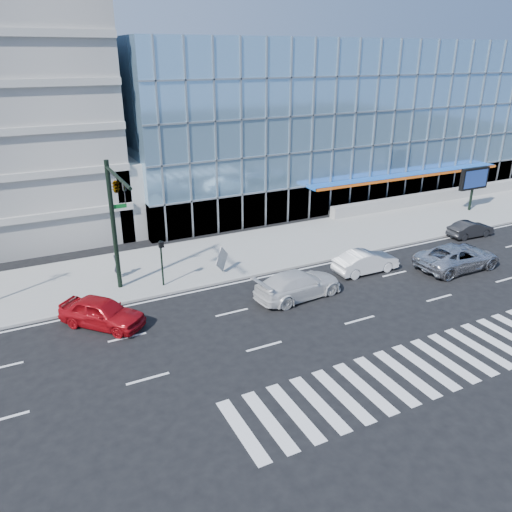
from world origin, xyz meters
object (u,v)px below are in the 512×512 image
(traffic_signal, at_px, (115,200))
(ped_signal_post, at_px, (162,256))
(pedestrian, at_px, (117,266))
(red_sedan, at_px, (102,312))
(dark_sedan, at_px, (470,229))
(white_suv, at_px, (298,284))
(silver_suv, at_px, (458,257))
(marquee_sign, at_px, (474,179))
(tilted_panel, at_px, (222,259))
(white_sedan, at_px, (366,262))

(traffic_signal, relative_size, ped_signal_post, 2.67)
(traffic_signal, height_order, pedestrian, traffic_signal)
(red_sedan, bearing_deg, dark_sedan, -40.66)
(traffic_signal, height_order, white_suv, traffic_signal)
(silver_suv, height_order, pedestrian, pedestrian)
(traffic_signal, bearing_deg, pedestrian, 86.00)
(silver_suv, bearing_deg, ped_signal_post, 72.12)
(marquee_sign, height_order, pedestrian, marquee_sign)
(white_suv, height_order, dark_sedan, white_suv)
(traffic_signal, relative_size, red_sedan, 1.68)
(traffic_signal, relative_size, dark_sedan, 2.06)
(traffic_signal, distance_m, tilted_panel, 8.40)
(white_suv, relative_size, white_sedan, 1.24)
(white_suv, xyz_separation_m, red_sedan, (-11.30, 1.80, -0.01))
(marquee_sign, distance_m, red_sedan, 35.48)
(white_sedan, bearing_deg, dark_sedan, -80.86)
(pedestrian, bearing_deg, traffic_signal, 169.59)
(traffic_signal, bearing_deg, red_sedan, -124.14)
(marquee_sign, xyz_separation_m, silver_suv, (-11.57, -9.18, -2.21))
(dark_sedan, bearing_deg, ped_signal_post, 88.42)
(tilted_panel, bearing_deg, silver_suv, -64.78)
(traffic_signal, distance_m, white_suv, 11.75)
(pedestrian, height_order, tilted_panel, tilted_panel)
(marquee_sign, bearing_deg, traffic_signal, -174.08)
(traffic_signal, height_order, white_sedan, traffic_signal)
(traffic_signal, xyz_separation_m, silver_suv, (21.43, -5.76, -5.31))
(white_suv, relative_size, dark_sedan, 1.46)
(silver_suv, relative_size, white_sedan, 1.34)
(white_suv, xyz_separation_m, dark_sedan, (18.00, 2.98, -0.18))
(white_sedan, bearing_deg, red_sedan, 88.36)
(silver_suv, distance_m, white_suv, 12.06)
(ped_signal_post, xyz_separation_m, silver_suv, (18.93, -6.13, -1.29))
(dark_sedan, bearing_deg, pedestrian, 83.50)
(pedestrian, bearing_deg, red_sedan, 153.56)
(marquee_sign, height_order, white_sedan, marquee_sign)
(ped_signal_post, relative_size, marquee_sign, 0.75)
(white_suv, distance_m, white_sedan, 6.11)
(dark_sedan, bearing_deg, traffic_signal, 89.60)
(red_sedan, bearing_deg, tilted_panel, -21.00)
(silver_suv, xyz_separation_m, pedestrian, (-21.23, 8.68, 0.11))
(dark_sedan, bearing_deg, silver_suv, 127.79)
(white_sedan, bearing_deg, white_suv, 101.38)
(white_suv, height_order, red_sedan, white_suv)
(white_sedan, xyz_separation_m, dark_sedan, (12.00, 1.83, -0.12))
(silver_suv, height_order, white_suv, silver_suv)
(red_sedan, bearing_deg, traffic_signal, 12.89)
(ped_signal_post, xyz_separation_m, red_sedan, (-4.36, -3.13, -1.33))
(traffic_signal, distance_m, marquee_sign, 33.32)
(marquee_sign, xyz_separation_m, white_suv, (-23.57, -7.97, -2.24))
(white_sedan, bearing_deg, silver_suv, -111.01)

